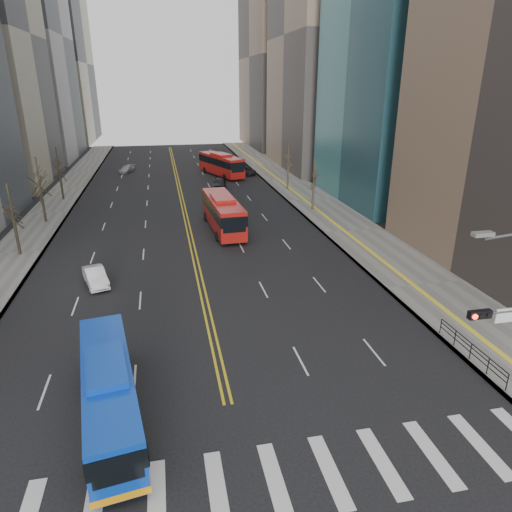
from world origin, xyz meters
TOP-DOWN VIEW (x-y plane):
  - ground at (0.00, 0.00)m, footprint 220.00×220.00m
  - sidewalk_right at (17.50, 45.00)m, footprint 7.00×130.00m
  - sidewalk_left at (-16.50, 45.00)m, footprint 5.00×130.00m
  - crosswalk at (0.00, 0.00)m, footprint 26.70×4.00m
  - centerline at (0.00, 55.00)m, footprint 0.55×100.00m
  - office_towers at (0.12, 68.51)m, footprint 83.00×134.00m
  - pedestrian_railing at (14.30, 6.00)m, footprint 0.06×6.06m
  - street_trees at (-7.18, 34.55)m, footprint 35.20×47.20m
  - blue_bus at (-5.60, 5.13)m, footprint 3.85×10.85m
  - red_bus_near at (3.78, 34.20)m, footprint 3.45×11.96m
  - red_bus_far at (7.74, 65.40)m, footprint 6.68×12.34m
  - car_white at (-8.23, 21.64)m, footprint 2.61×4.40m
  - car_dark_mid at (6.14, 55.52)m, footprint 2.52×4.86m
  - car_silver at (-8.62, 71.88)m, footprint 3.20×4.42m
  - car_dark_far at (12.05, 65.57)m, footprint 3.83×5.27m

SIDE VIEW (x-z plane):
  - ground at x=0.00m, z-range 0.00..0.00m
  - crosswalk at x=0.00m, z-range 0.00..0.01m
  - centerline at x=0.00m, z-range 0.00..0.01m
  - sidewalk_right at x=17.50m, z-range 0.00..0.15m
  - sidewalk_left at x=-16.50m, z-range 0.00..0.15m
  - car_silver at x=-8.62m, z-range 0.00..1.19m
  - car_dark_far at x=12.05m, z-range 0.00..1.33m
  - car_white at x=-8.23m, z-range 0.00..1.37m
  - car_dark_mid at x=6.14m, z-range 0.00..1.58m
  - pedestrian_railing at x=14.30m, z-range 0.31..1.33m
  - blue_bus at x=-5.60m, z-range 0.08..3.20m
  - red_bus_near at x=3.78m, z-range 0.21..3.94m
  - red_bus_far at x=7.74m, z-range 0.21..4.02m
  - street_trees at x=-7.18m, z-range 1.07..8.67m
  - office_towers at x=0.12m, z-range -5.08..52.92m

